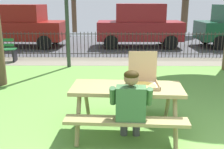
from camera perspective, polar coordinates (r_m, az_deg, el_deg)
The scene contains 9 objects.
ground at distance 5.27m, azimuth 11.75°, elevation -8.83°, with size 28.00×10.99×0.02m, color #679D44.
cobblestone_walkway at distance 9.80m, azimuth 6.59°, elevation 2.72°, with size 28.00×1.40×0.01m, color gray.
street_asphalt at distance 13.77m, azimuth 4.93°, elevation 6.40°, with size 28.00×6.70×0.01m, color #424247.
picnic_table_foreground at distance 4.45m, azimuth 3.12°, elevation -4.66°, with size 1.88×1.57×0.79m.
pizza_box_open at distance 4.47m, azimuth 6.64°, elevation -0.98°, with size 0.48×0.50×0.53m.
adult_at_table at distance 3.96m, azimuth 3.97°, elevation -6.33°, with size 0.62×0.61×1.19m.
iron_fence_streetside at distance 10.39m, azimuth 6.29°, elevation 6.28°, with size 20.54×0.03×0.98m.
parked_car_far_left at distance 13.65m, azimuth -19.30°, elevation 9.82°, with size 4.50×2.11×1.94m.
parked_car_left at distance 12.90m, azimuth 5.85°, elevation 10.33°, with size 3.91×1.84×1.98m.
Camera 1 is at (-1.00, -3.22, 2.12)m, focal length 43.37 mm.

